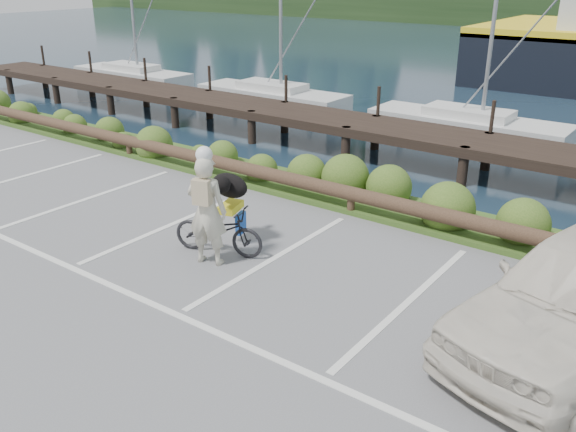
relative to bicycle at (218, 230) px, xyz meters
name	(u,v)px	position (x,y,z in m)	size (l,w,h in m)	color
ground	(196,304)	(0.94, -1.56, -0.44)	(72.00, 72.00, 0.00)	#5F5F62
vegetation_strip	(367,202)	(0.94, 3.74, -0.39)	(34.00, 1.60, 0.10)	#3D5B21
log_rail	(351,214)	(0.94, 3.04, -0.44)	(32.00, 0.30, 0.60)	#443021
bicycle	(218,230)	(0.00, 0.00, 0.00)	(0.59, 1.69, 0.89)	black
cyclist	(207,211)	(0.12, -0.38, 0.53)	(0.71, 0.46, 1.94)	beige
dog	(230,186)	(-0.16, 0.52, 0.67)	(0.78, 0.38, 0.45)	black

